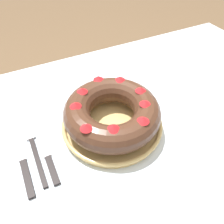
{
  "coord_description": "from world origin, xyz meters",
  "views": [
    {
      "loc": [
        -0.21,
        -0.34,
        1.2
      ],
      "look_at": [
        -0.03,
        0.04,
        0.78
      ],
      "focal_mm": 35.0,
      "sensor_mm": 36.0,
      "label": 1
    }
  ],
  "objects_px": {
    "fork": "(34,147)",
    "serving_knife": "(23,162)",
    "bundt_cake": "(112,112)",
    "serving_dish": "(112,124)",
    "cake_knife": "(48,158)"
  },
  "relations": [
    {
      "from": "serving_knife",
      "to": "serving_dish",
      "type": "bearing_deg",
      "value": -1.33
    },
    {
      "from": "fork",
      "to": "serving_knife",
      "type": "height_order",
      "value": "serving_knife"
    },
    {
      "from": "fork",
      "to": "cake_knife",
      "type": "distance_m",
      "value": 0.06
    },
    {
      "from": "serving_dish",
      "to": "bundt_cake",
      "type": "xyz_separation_m",
      "value": [
        0.0,
        0.0,
        0.05
      ]
    },
    {
      "from": "fork",
      "to": "cake_knife",
      "type": "xyz_separation_m",
      "value": [
        0.03,
        -0.05,
        -0.0
      ]
    },
    {
      "from": "serving_dish",
      "to": "fork",
      "type": "relative_size",
      "value": 1.32
    },
    {
      "from": "bundt_cake",
      "to": "fork",
      "type": "xyz_separation_m",
      "value": [
        -0.22,
        0.03,
        -0.06
      ]
    },
    {
      "from": "serving_knife",
      "to": "fork",
      "type": "bearing_deg",
      "value": 41.84
    },
    {
      "from": "fork",
      "to": "serving_knife",
      "type": "distance_m",
      "value": 0.05
    },
    {
      "from": "serving_dish",
      "to": "fork",
      "type": "bearing_deg",
      "value": 173.34
    },
    {
      "from": "bundt_cake",
      "to": "serving_knife",
      "type": "relative_size",
      "value": 1.11
    },
    {
      "from": "fork",
      "to": "cake_knife",
      "type": "relative_size",
      "value": 1.15
    },
    {
      "from": "bundt_cake",
      "to": "fork",
      "type": "height_order",
      "value": "bundt_cake"
    },
    {
      "from": "serving_dish",
      "to": "cake_knife",
      "type": "height_order",
      "value": "serving_dish"
    },
    {
      "from": "serving_dish",
      "to": "cake_knife",
      "type": "distance_m",
      "value": 0.2
    }
  ]
}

